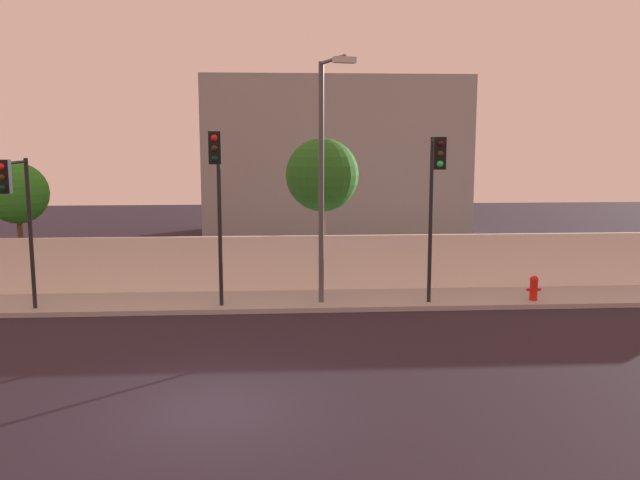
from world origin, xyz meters
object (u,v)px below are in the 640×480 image
(roadside_tree_midleft, at_px, (322,175))
(traffic_light_left, at_px, (16,201))
(fire_hydrant, at_px, (534,287))
(traffic_light_center, at_px, (435,185))
(roadside_tree_leftmost, at_px, (17,194))
(traffic_light_right, at_px, (217,182))
(street_lamp_curbside, at_px, (324,163))

(roadside_tree_midleft, bearing_deg, traffic_light_left, -154.61)
(fire_hydrant, height_order, roadside_tree_midleft, roadside_tree_midleft)
(traffic_light_center, bearing_deg, roadside_tree_leftmost, 163.14)
(traffic_light_center, relative_size, traffic_light_right, 0.97)
(traffic_light_right, xyz_separation_m, roadside_tree_midleft, (3.26, 3.90, -0.04))
(traffic_light_right, bearing_deg, traffic_light_center, -1.13)
(traffic_light_right, distance_m, street_lamp_curbside, 3.17)
(traffic_light_right, height_order, street_lamp_curbside, street_lamp_curbside)
(street_lamp_curbside, relative_size, roadside_tree_leftmost, 1.66)
(street_lamp_curbside, bearing_deg, traffic_light_left, -174.98)
(traffic_light_center, distance_m, street_lamp_curbside, 3.28)
(fire_hydrant, distance_m, roadside_tree_midleft, 7.87)
(roadside_tree_leftmost, xyz_separation_m, roadside_tree_midleft, (10.27, 0.00, 0.58))
(roadside_tree_leftmost, bearing_deg, street_lamp_curbside, -18.65)
(traffic_light_right, xyz_separation_m, fire_hydrant, (9.58, 0.54, -3.31))
(street_lamp_curbside, distance_m, roadside_tree_leftmost, 10.71)
(roadside_tree_leftmost, bearing_deg, roadside_tree_midleft, 0.00)
(fire_hydrant, bearing_deg, traffic_light_center, -168.73)
(traffic_light_center, bearing_deg, street_lamp_curbside, 169.06)
(traffic_light_center, relative_size, roadside_tree_midleft, 0.98)
(traffic_light_right, height_order, roadside_tree_leftmost, traffic_light_right)
(traffic_light_left, height_order, roadside_tree_midleft, roadside_tree_midleft)
(traffic_light_left, bearing_deg, traffic_light_right, 2.76)
(traffic_light_left, relative_size, traffic_light_right, 0.85)
(traffic_light_left, height_order, roadside_tree_leftmost, traffic_light_left)
(fire_hydrant, height_order, roadside_tree_leftmost, roadside_tree_leftmost)
(traffic_light_center, relative_size, roadside_tree_leftmost, 1.16)
(traffic_light_center, height_order, roadside_tree_leftmost, traffic_light_center)
(traffic_light_right, relative_size, street_lamp_curbside, 0.72)
(fire_hydrant, xyz_separation_m, roadside_tree_midleft, (-6.32, 3.36, 3.28))
(traffic_light_center, height_order, street_lamp_curbside, street_lamp_curbside)
(traffic_light_right, bearing_deg, street_lamp_curbside, 9.01)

